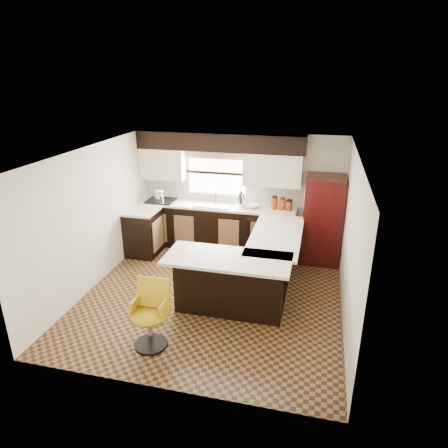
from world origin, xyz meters
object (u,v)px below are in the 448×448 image
(bar_chair, at_px, (149,316))
(refrigerator, at_px, (323,220))
(peninsula_return, at_px, (230,284))
(peninsula_long, at_px, (272,260))

(bar_chair, bearing_deg, refrigerator, 55.71)
(peninsula_return, distance_m, bar_chair, 1.42)
(peninsula_return, distance_m, refrigerator, 2.55)
(peninsula_long, xyz_separation_m, refrigerator, (0.81, 1.16, 0.40))
(refrigerator, bearing_deg, bar_chair, -123.87)
(peninsula_return, relative_size, refrigerator, 0.97)
(peninsula_long, bearing_deg, bar_chair, -123.21)
(peninsula_long, bearing_deg, peninsula_return, -118.30)
(peninsula_long, distance_m, bar_chair, 2.52)
(peninsula_return, xyz_separation_m, bar_chair, (-0.86, -1.14, 0.02))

